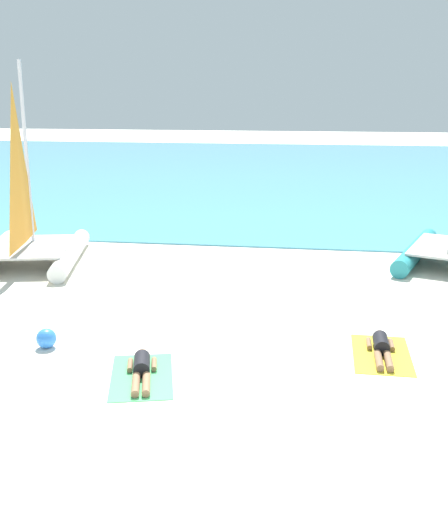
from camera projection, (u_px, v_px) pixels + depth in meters
name	position (u px, v px, depth m)	size (l,w,h in m)	color
ground_plane	(248.00, 250.00, 20.26)	(120.00, 120.00, 0.00)	silver
ocean_water	(283.00, 171.00, 39.67)	(120.00, 40.00, 0.05)	#4C9EB7
sailboat_white	(28.00, 235.00, 18.39)	(3.73, 4.97, 5.83)	white
towel_left	(142.00, 376.00, 11.31)	(1.10, 1.90, 0.01)	#4CB266
sunbather_left	(142.00, 368.00, 11.34)	(0.76, 1.55, 0.30)	black
towel_middle	(381.00, 354.00, 12.25)	(1.10, 1.90, 0.01)	yellow
sunbather_middle	(382.00, 347.00, 12.28)	(0.54, 1.56, 0.30)	black
beach_ball	(46.00, 338.00, 12.53)	(0.40, 0.40, 0.40)	#337FE5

